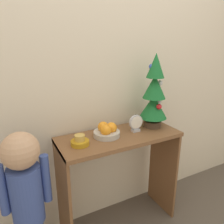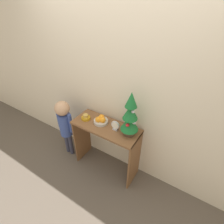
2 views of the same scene
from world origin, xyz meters
name	(u,v)px [view 1 (image 1 of 2)]	position (x,y,z in m)	size (l,w,h in m)	color
back_wall	(105,72)	(0.00, 0.42, 1.25)	(7.00, 0.05, 2.50)	beige
console_table	(119,161)	(0.00, 0.19, 0.59)	(0.92, 0.38, 0.81)	brown
mini_tree	(154,94)	(0.33, 0.22, 1.08)	(0.22, 0.22, 0.58)	#4C3828
fruit_bowl	(107,131)	(-0.09, 0.21, 0.86)	(0.19, 0.19, 0.10)	#B7B2A8
singing_bowl	(80,141)	(-0.32, 0.17, 0.84)	(0.12, 0.12, 0.07)	#B78419
desk_clock	(136,123)	(0.14, 0.19, 0.88)	(0.11, 0.04, 0.13)	#B2B2B7
child_figure	(25,187)	(-0.69, 0.10, 0.66)	(0.30, 0.22, 1.00)	#38384C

